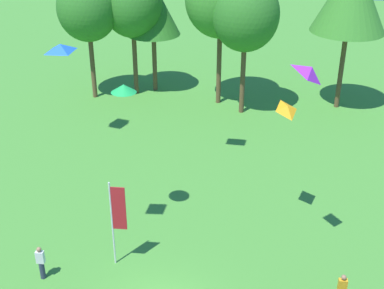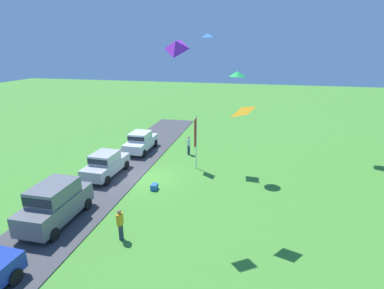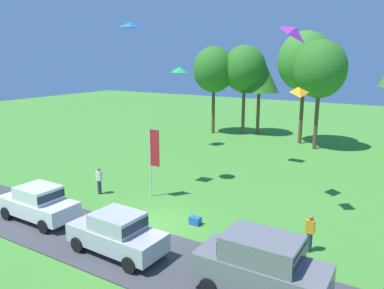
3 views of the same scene
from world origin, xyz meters
name	(u,v)px [view 2 (image 2 of 3)]	position (x,y,z in m)	size (l,w,h in m)	color
ground_plane	(148,178)	(0.00, 0.00, 0.00)	(120.00, 120.00, 0.00)	#478E33
pavement_strip	(115,174)	(0.00, -2.67, 0.03)	(36.00, 4.40, 0.06)	#424247
car_sedan_mid_row	(141,141)	(-5.36, -2.69, 1.04)	(4.40, 1.96, 1.84)	white
car_sedan_near_entrance	(106,163)	(0.43, -3.14, 1.04)	(4.45, 2.06, 1.84)	#B7B7BC
car_suv_far_end	(55,202)	(6.77, -2.77, 1.30)	(4.61, 2.07, 2.28)	slate
person_watching_sky	(120,224)	(7.41, 1.39, 0.88)	(0.36, 0.24, 1.71)	#2D334C
person_on_lawn	(189,145)	(-5.60, 1.84, 0.88)	(0.36, 0.24, 1.71)	#2D334C
flag_banner	(196,136)	(-2.36, 3.17, 2.79)	(0.71, 0.08, 4.41)	silver
cooler_box	(154,187)	(1.75, 1.15, 0.20)	(0.56, 0.40, 0.40)	blue
kite_diamond_near_flag	(208,35)	(-4.22, 3.67, 10.18)	(1.03, 0.89, 0.30)	blue
kite_diamond_trailing_tail	(241,110)	(5.03, 7.00, 6.53)	(0.77, 1.00, 0.27)	orange
kite_diamond_over_trees	(176,45)	(5.55, 3.92, 9.47)	(0.88, 1.06, 0.40)	purple
kite_delta_topmost	(237,74)	(-2.41, 6.16, 7.56)	(1.17, 1.17, 0.38)	green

